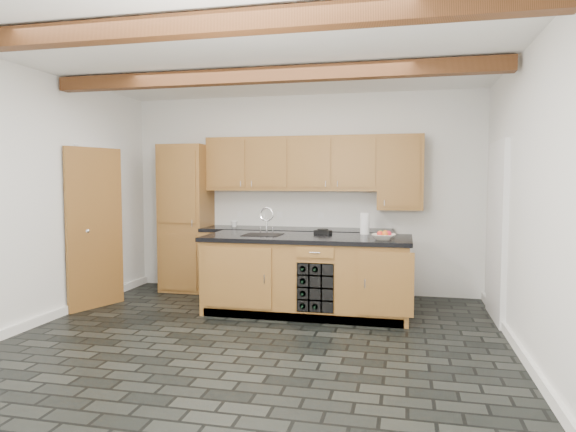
# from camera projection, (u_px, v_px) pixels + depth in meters

# --- Properties ---
(ground) EXTENTS (5.00, 5.00, 0.00)m
(ground) POSITION_uv_depth(u_px,v_px,m) (252.00, 344.00, 5.01)
(ground) COLOR black
(ground) RESTS_ON ground
(room_shell) EXTENTS (5.01, 5.00, 5.00)m
(room_shell) POSITION_uv_depth(u_px,v_px,m) (258.00, 187.00, 5.44)
(room_shell) COLOR white
(room_shell) RESTS_ON ground
(back_cabinetry) EXTENTS (3.65, 0.62, 2.20)m
(back_cabinetry) POSITION_uv_depth(u_px,v_px,m) (272.00, 224.00, 7.20)
(back_cabinetry) COLOR olive
(back_cabinetry) RESTS_ON ground
(island) EXTENTS (2.48, 0.96, 0.93)m
(island) POSITION_uv_depth(u_px,v_px,m) (307.00, 275.00, 6.16)
(island) COLOR olive
(island) RESTS_ON ground
(faucet) EXTENTS (0.45, 0.40, 0.34)m
(faucet) POSITION_uv_depth(u_px,v_px,m) (264.00, 232.00, 6.30)
(faucet) COLOR black
(faucet) RESTS_ON island
(kitchen_scale) EXTENTS (0.23, 0.17, 0.06)m
(kitchen_scale) POSITION_uv_depth(u_px,v_px,m) (323.00, 232.00, 6.36)
(kitchen_scale) COLOR black
(kitchen_scale) RESTS_ON island
(fruit_bowl) EXTENTS (0.28, 0.28, 0.07)m
(fruit_bowl) POSITION_uv_depth(u_px,v_px,m) (384.00, 237.00, 5.73)
(fruit_bowl) COLOR beige
(fruit_bowl) RESTS_ON island
(fruit_cluster) EXTENTS (0.16, 0.17, 0.07)m
(fruit_cluster) POSITION_uv_depth(u_px,v_px,m) (384.00, 234.00, 5.73)
(fruit_cluster) COLOR red
(fruit_cluster) RESTS_ON fruit_bowl
(paper_towel) EXTENTS (0.11, 0.11, 0.26)m
(paper_towel) POSITION_uv_depth(u_px,v_px,m) (365.00, 224.00, 6.33)
(paper_towel) COLOR white
(paper_towel) RESTS_ON island
(mug) EXTENTS (0.13, 0.13, 0.09)m
(mug) POSITION_uv_depth(u_px,v_px,m) (234.00, 224.00, 7.30)
(mug) COLOR white
(mug) RESTS_ON back_cabinetry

